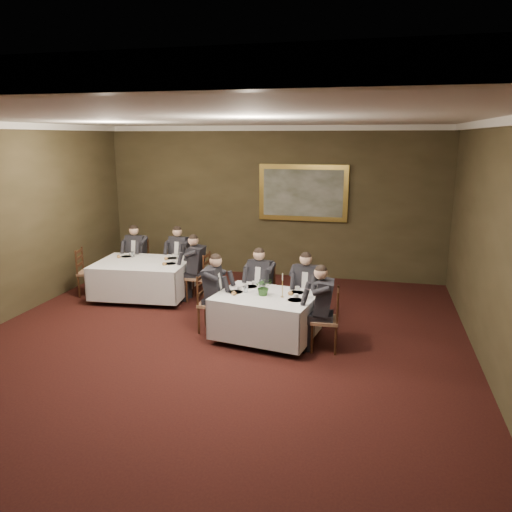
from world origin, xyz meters
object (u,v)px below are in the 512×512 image
at_px(table_main, 266,313).
at_px(diner_main_backright, 306,299).
at_px(diner_main_endright, 325,318).
at_px(chair_sec_backright, 181,273).
at_px(chair_sec_backleft, 138,271).
at_px(candlestick, 282,288).
at_px(chair_sec_endleft, 90,282).
at_px(centerpiece, 264,286).
at_px(diner_sec_backleft, 137,262).
at_px(chair_main_backleft, 261,305).
at_px(chair_main_backright, 305,311).
at_px(table_second, 143,277).
at_px(chair_main_endleft, 212,315).
at_px(diner_sec_endright, 198,276).
at_px(diner_sec_backright, 180,263).
at_px(painting, 303,193).
at_px(chair_main_endright, 325,332).
at_px(chair_sec_endright, 199,287).
at_px(diner_main_backleft, 261,293).
at_px(diner_main_endleft, 212,302).

relative_size(table_main, diner_main_backright, 1.31).
xyz_separation_m(diner_main_endright, chair_sec_backright, (-3.49, 2.71, -0.23)).
distance_m(diner_main_endright, chair_sec_backleft, 5.20).
relative_size(table_main, candlestick, 4.32).
xyz_separation_m(chair_sec_endleft, centerpiece, (4.08, -1.46, 0.63)).
bearing_deg(chair_sec_backleft, centerpiece, 145.11).
relative_size(diner_sec_backleft, candlestick, 3.30).
distance_m(chair_main_backleft, chair_main_backright, 0.84).
bearing_deg(table_second, centerpiece, -28.20).
bearing_deg(chair_main_endleft, chair_sec_backleft, -134.07).
height_order(chair_main_backleft, centerpiece, centerpiece).
xyz_separation_m(chair_sec_backright, diner_sec_endright, (0.74, -0.90, 0.23)).
height_order(chair_main_backleft, diner_sec_backright, diner_sec_backright).
relative_size(diner_main_endright, painting, 0.66).
height_order(chair_sec_backleft, painting, painting).
relative_size(diner_main_backright, diner_sec_endright, 1.00).
relative_size(chair_main_backright, diner_main_endright, 0.74).
bearing_deg(diner_sec_endright, chair_sec_backright, 39.27).
relative_size(chair_sec_backright, candlestick, 2.45).
bearing_deg(chair_sec_backleft, diner_sec_backleft, 90.00).
bearing_deg(painting, chair_main_endright, -76.31).
bearing_deg(chair_main_backleft, chair_sec_backright, -27.90).
bearing_deg(chair_main_endright, centerpiece, 77.43).
relative_size(diner_sec_backleft, chair_sec_endleft, 1.35).
relative_size(table_second, chair_main_endright, 1.98).
bearing_deg(centerpiece, table_second, 151.80).
bearing_deg(diner_sec_backright, chair_sec_endright, 136.92).
bearing_deg(centerpiece, diner_main_endright, -8.67).
xyz_separation_m(table_second, diner_sec_backleft, (-0.58, 0.90, 0.06)).
bearing_deg(diner_main_backright, diner_main_endright, 116.98).
relative_size(diner_main_backright, centerpiece, 4.40).
xyz_separation_m(chair_main_endright, painting, (-0.98, 4.04, 1.71)).
bearing_deg(chair_main_backright, chair_sec_backright, -29.37).
relative_size(diner_main_backleft, diner_sec_endright, 1.00).
xyz_separation_m(chair_main_backright, diner_sec_endright, (-2.32, 0.92, 0.23)).
bearing_deg(diner_sec_backright, chair_main_endright, 148.84).
bearing_deg(chair_sec_backright, chair_sec_endleft, 40.94).
height_order(table_main, diner_sec_backleft, diner_sec_backleft).
relative_size(chair_main_backleft, chair_sec_backleft, 1.00).
bearing_deg(chair_main_backright, diner_main_backleft, -7.45).
relative_size(diner_main_endright, diner_sec_backright, 1.00).
bearing_deg(diner_main_backleft, diner_sec_endright, -18.94).
height_order(chair_sec_endright, painting, painting).
bearing_deg(chair_main_endright, chair_sec_endleft, 68.45).
height_order(diner_main_backleft, diner_main_backright, same).
relative_size(chair_sec_backright, diner_sec_endright, 0.74).
relative_size(table_second, diner_main_endleft, 1.47).
bearing_deg(chair_sec_backright, diner_sec_backright, 90.00).
distance_m(chair_main_backleft, chair_sec_endright, 1.67).
distance_m(diner_sec_backleft, chair_sec_endright, 1.95).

